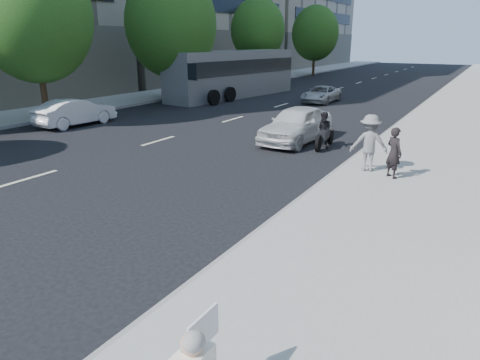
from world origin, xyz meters
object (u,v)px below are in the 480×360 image
Objects in this scene: jogger at (369,143)px; white_sedan_far at (321,94)px; motorcycle at (325,132)px; bus at (234,74)px; pedestrian_woman at (394,153)px; white_sedan_near at (296,124)px; white_sedan_mid at (76,112)px.

jogger reaches higher than white_sedan_far.
white_sedan_far is 13.21m from motorcycle.
white_sedan_far is 6.82m from bus.
pedestrian_woman is (0.82, -0.34, -0.12)m from jogger.
motorcycle is (-2.38, 2.66, -0.39)m from jogger.
motorcycle is at bearing -15.56° from white_sedan_near.
bus is (-13.81, 14.59, 0.61)m from jogger.
white_sedan_near is at bearing -1.81° from pedestrian_woman.
jogger is 0.89m from pedestrian_woman.
pedestrian_woman is at bearing -34.47° from white_sedan_near.
white_sedan_mid is at bearing -165.97° from white_sedan_near.
motorcycle is at bearing -38.49° from bus.
bus is at bearing -64.49° from jogger.
jogger is at bearing -56.00° from motorcycle.
pedestrian_woman is 0.39× the size of white_sedan_far.
white_sedan_mid is 13.73m from bus.
jogger reaches higher than pedestrian_woman.
pedestrian_woman is at bearing 178.17° from white_sedan_mid.
bus is (-11.43, 11.93, 1.00)m from motorcycle.
pedestrian_woman is 0.38× the size of white_sedan_mid.
jogger is at bearing -64.59° from white_sedan_far.
jogger is 0.44× the size of white_sedan_mid.
pedestrian_woman reaches higher than white_sedan_far.
bus reaches higher than white_sedan_far.
white_sedan_near reaches higher than white_sedan_mid.
bus reaches higher than motorcycle.
white_sedan_near is 1.12× the size of white_sedan_far.
motorcycle is 16.55m from bus.
white_sedan_near is at bearing -57.51° from jogger.
white_sedan_near is at bearing -41.07° from bus.
white_sedan_far is at bearing -115.21° from white_sedan_mid.
white_sedan_mid is at bearing -117.95° from white_sedan_far.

